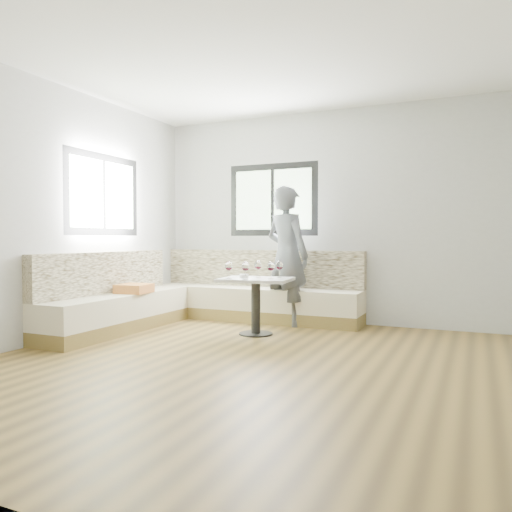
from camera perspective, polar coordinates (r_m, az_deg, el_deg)
The scene contains 10 objects.
room at distance 4.39m, azimuth -0.03°, elevation 5.93°, with size 5.01×5.01×2.81m.
banquette at distance 6.51m, azimuth -6.59°, elevation -4.89°, with size 2.90×2.80×0.95m.
table at distance 5.77m, azimuth -0.02°, elevation -4.16°, with size 0.87×0.71×0.66m.
person at distance 6.41m, azimuth 3.57°, elevation 0.02°, with size 0.65×0.43×1.78m, color #4F5258.
olive_ramekin at distance 5.81m, azimuth -1.38°, elevation -2.28°, with size 0.11×0.11×0.04m.
wine_glass_a at distance 5.67m, azimuth -3.12°, elevation -1.21°, with size 0.09×0.09×0.20m.
wine_glass_b at distance 5.56m, azimuth -1.20°, elevation -1.27°, with size 0.09×0.09×0.20m.
wine_glass_c at distance 5.60m, azimuth 1.72°, elevation -1.25°, with size 0.09×0.09×0.20m.
wine_glass_d at distance 5.85m, azimuth 0.22°, elevation -1.11°, with size 0.09×0.09×0.20m.
wine_glass_e at distance 5.79m, azimuth 2.68°, elevation -1.14°, with size 0.09×0.09×0.20m.
Camera 1 is at (1.71, -3.92, 1.11)m, focal length 35.00 mm.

